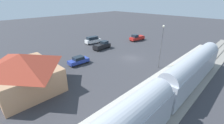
# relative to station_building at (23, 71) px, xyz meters

# --- Properties ---
(ground_plane) EXTENTS (200.00, 200.00, 0.00)m
(ground_plane) POSITION_rel_station_building_xyz_m (-4.00, -22.00, -3.03)
(ground_plane) COLOR #38383D
(railway_track) EXTENTS (4.80, 70.00, 0.30)m
(railway_track) POSITION_rel_station_building_xyz_m (-18.00, -22.00, -2.93)
(railway_track) COLOR gray
(railway_track) RESTS_ON ground
(platform) EXTENTS (3.20, 46.00, 0.30)m
(platform) POSITION_rel_station_building_xyz_m (-14.00, -22.00, -2.88)
(platform) COLOR #B7B2A8
(platform) RESTS_ON ground
(station_building) EXTENTS (11.49, 9.22, 5.83)m
(station_building) POSITION_rel_station_building_xyz_m (0.00, 0.00, 0.00)
(station_building) COLOR tan
(station_building) RESTS_ON ground
(pedestrian_on_platform) EXTENTS (0.36, 0.36, 1.71)m
(pedestrian_on_platform) POSITION_rel_station_building_xyz_m (-14.79, -28.64, -1.75)
(pedestrian_on_platform) COLOR brown
(pedestrian_on_platform) RESTS_ON platform
(pedestrian_waiting_far) EXTENTS (0.36, 0.36, 1.71)m
(pedestrian_waiting_far) POSITION_rel_station_building_xyz_m (-14.51, -20.60, -1.75)
(pedestrian_waiting_far) COLOR brown
(pedestrian_waiting_far) RESTS_ON platform
(pickup_red) EXTENTS (2.79, 5.64, 2.14)m
(pickup_red) POSITION_rel_station_building_xyz_m (4.69, -36.14, -2.00)
(pickup_red) COLOR red
(pickup_red) RESTS_ON ground
(suv_white) EXTENTS (2.62, 5.12, 2.22)m
(suv_white) POSITION_rel_station_building_xyz_m (12.54, -23.49, -1.88)
(suv_white) COLOR white
(suv_white) RESTS_ON ground
(pickup_black) EXTENTS (2.34, 5.53, 2.14)m
(pickup_black) POSITION_rel_station_building_xyz_m (6.33, -21.85, -2.00)
(pickup_black) COLOR black
(pickup_black) RESTS_ON ground
(sedan_blue) EXTENTS (2.05, 4.58, 1.74)m
(sedan_blue) POSITION_rel_station_building_xyz_m (2.10, -11.13, -2.15)
(sedan_blue) COLOR #283D9E
(sedan_blue) RESTS_ON ground
(light_pole_near_platform) EXTENTS (0.44, 0.44, 8.71)m
(light_pole_near_platform) POSITION_rel_station_building_xyz_m (-11.20, -21.71, 2.37)
(light_pole_near_platform) COLOR #515156
(light_pole_near_platform) RESTS_ON ground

